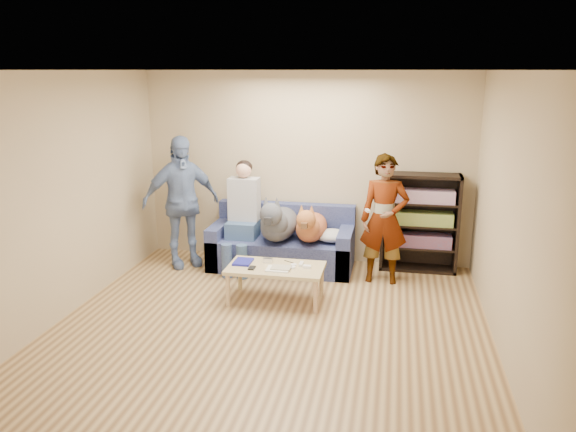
% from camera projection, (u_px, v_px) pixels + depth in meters
% --- Properties ---
extents(ground, '(5.00, 5.00, 0.00)m').
position_uv_depth(ground, '(265.00, 337.00, 5.64)').
color(ground, brown).
rests_on(ground, ground).
extents(ceiling, '(5.00, 5.00, 0.00)m').
position_uv_depth(ceiling, '(262.00, 70.00, 4.98)').
color(ceiling, white).
rests_on(ceiling, ground).
extents(wall_back, '(4.50, 0.00, 4.50)m').
position_uv_depth(wall_back, '(306.00, 168.00, 7.68)').
color(wall_back, tan).
rests_on(wall_back, ground).
extents(wall_front, '(4.50, 0.00, 4.50)m').
position_uv_depth(wall_front, '(153.00, 327.00, 2.93)').
color(wall_front, tan).
rests_on(wall_front, ground).
extents(wall_left, '(0.00, 5.00, 5.00)m').
position_uv_depth(wall_left, '(49.00, 201.00, 5.72)').
color(wall_left, tan).
rests_on(wall_left, ground).
extents(wall_right, '(0.00, 5.00, 5.00)m').
position_uv_depth(wall_right, '(515.00, 224.00, 4.89)').
color(wall_right, tan).
rests_on(wall_right, ground).
extents(blanket, '(0.46, 0.39, 0.16)m').
position_uv_depth(blanket, '(332.00, 235.00, 7.31)').
color(blanket, '#A8A9AD').
rests_on(blanket, sofa).
extents(person_standing_right, '(0.59, 0.39, 1.62)m').
position_uv_depth(person_standing_right, '(384.00, 219.00, 6.94)').
color(person_standing_right, gray).
rests_on(person_standing_right, ground).
extents(person_standing_left, '(1.09, 0.98, 1.78)m').
position_uv_depth(person_standing_left, '(181.00, 202.00, 7.51)').
color(person_standing_left, '#7893C0').
rests_on(person_standing_left, ground).
extents(held_controller, '(0.07, 0.12, 0.03)m').
position_uv_depth(held_controller, '(368.00, 211.00, 6.74)').
color(held_controller, silver).
rests_on(held_controller, person_standing_right).
extents(notebook_blue, '(0.20, 0.26, 0.03)m').
position_uv_depth(notebook_blue, '(243.00, 262.00, 6.54)').
color(notebook_blue, navy).
rests_on(notebook_blue, coffee_table).
extents(papers, '(0.26, 0.20, 0.02)m').
position_uv_depth(papers, '(278.00, 269.00, 6.31)').
color(papers, white).
rests_on(papers, coffee_table).
extents(magazine, '(0.22, 0.17, 0.01)m').
position_uv_depth(magazine, '(281.00, 267.00, 6.32)').
color(magazine, '#ACA38A').
rests_on(magazine, coffee_table).
extents(camera_silver, '(0.11, 0.06, 0.05)m').
position_uv_depth(camera_silver, '(268.00, 260.00, 6.55)').
color(camera_silver, silver).
rests_on(camera_silver, coffee_table).
extents(controller_a, '(0.04, 0.13, 0.03)m').
position_uv_depth(controller_a, '(301.00, 264.00, 6.46)').
color(controller_a, white).
rests_on(controller_a, coffee_table).
extents(controller_b, '(0.09, 0.06, 0.03)m').
position_uv_depth(controller_b, '(307.00, 267.00, 6.37)').
color(controller_b, white).
rests_on(controller_b, coffee_table).
extents(headphone_cup_a, '(0.07, 0.07, 0.02)m').
position_uv_depth(headphone_cup_a, '(293.00, 267.00, 6.36)').
color(headphone_cup_a, white).
rests_on(headphone_cup_a, coffee_table).
extents(headphone_cup_b, '(0.07, 0.07, 0.02)m').
position_uv_depth(headphone_cup_b, '(294.00, 265.00, 6.44)').
color(headphone_cup_b, white).
rests_on(headphone_cup_b, coffee_table).
extents(pen_orange, '(0.13, 0.06, 0.01)m').
position_uv_depth(pen_orange, '(271.00, 271.00, 6.27)').
color(pen_orange, orange).
rests_on(pen_orange, coffee_table).
extents(pen_black, '(0.13, 0.08, 0.01)m').
position_uv_depth(pen_black, '(289.00, 262.00, 6.57)').
color(pen_black, black).
rests_on(pen_black, coffee_table).
extents(wallet, '(0.07, 0.12, 0.02)m').
position_uv_depth(wallet, '(252.00, 268.00, 6.35)').
color(wallet, black).
rests_on(wallet, coffee_table).
extents(sofa, '(1.90, 0.85, 0.82)m').
position_uv_depth(sofa, '(283.00, 246.00, 7.60)').
color(sofa, '#515B93').
rests_on(sofa, ground).
extents(person_seated, '(0.40, 0.73, 1.47)m').
position_uv_depth(person_seated, '(242.00, 212.00, 7.45)').
color(person_seated, '#3B5482').
rests_on(person_seated, sofa).
extents(dog_gray, '(0.47, 1.28, 0.68)m').
position_uv_depth(dog_gray, '(278.00, 223.00, 7.32)').
color(dog_gray, '#4C4E56').
rests_on(dog_gray, sofa).
extents(dog_tan, '(0.40, 1.16, 0.58)m').
position_uv_depth(dog_tan, '(311.00, 226.00, 7.29)').
color(dog_tan, '#BE5D3A').
rests_on(dog_tan, sofa).
extents(coffee_table, '(1.10, 0.60, 0.42)m').
position_uv_depth(coffee_table, '(276.00, 270.00, 6.43)').
color(coffee_table, '#D5B983').
rests_on(coffee_table, ground).
extents(bookshelf, '(1.00, 0.34, 1.30)m').
position_uv_depth(bookshelf, '(420.00, 220.00, 7.39)').
color(bookshelf, black).
rests_on(bookshelf, ground).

